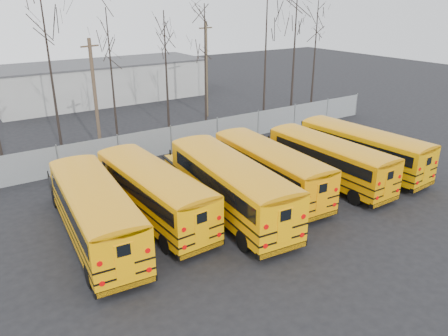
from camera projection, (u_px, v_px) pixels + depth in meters
ground at (278, 216)px, 22.78m from camera, size 120.00×120.00×0.00m
fence at (171, 140)px, 31.70m from camera, size 40.00×0.04×2.00m
distant_building at (103, 82)px, 47.85m from camera, size 22.00×8.00×4.00m
bus_a at (94, 208)px, 19.87m from camera, size 3.30×10.71×2.95m
bus_b at (152, 188)px, 21.95m from camera, size 2.78×10.46×2.90m
bus_c at (228, 181)px, 22.43m from camera, size 3.59×11.36×3.13m
bus_d at (268, 165)px, 25.04m from camera, size 3.01×10.42×2.88m
bus_e at (327, 157)px, 26.44m from camera, size 2.39×10.06×2.81m
bus_f at (361, 146)px, 28.22m from camera, size 3.05×10.41×2.88m
utility_pole_left at (95, 95)px, 31.06m from camera, size 1.40×0.55×8.09m
utility_pole_right at (206, 69)px, 40.27m from camera, size 1.53×0.45×8.68m
tree_3 at (50, 64)px, 30.26m from camera, size 0.26×0.26×12.68m
tree_4 at (112, 79)px, 32.22m from camera, size 0.26×0.26×10.02m
tree_5 at (166, 73)px, 36.03m from camera, size 0.26×0.26×9.72m
tree_6 at (205, 70)px, 35.41m from camera, size 0.26×0.26×10.23m
tree_7 at (265, 57)px, 36.41m from camera, size 0.26×0.26×12.04m
tree_8 at (294, 55)px, 40.11m from camera, size 0.26×0.26×11.40m
tree_9 at (315, 56)px, 43.63m from camera, size 0.26×0.26×10.39m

